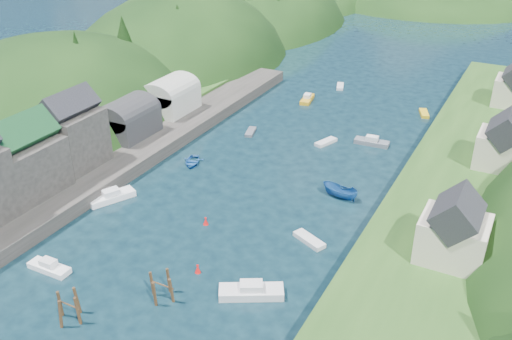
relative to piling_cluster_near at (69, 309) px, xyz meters
The scene contains 14 objects.
ground 52.90m from the piling_cluster_near, 84.67° to the left, with size 600.00×600.00×0.00m, color black.
hillside_left 87.89m from the piling_cluster_near, 117.30° to the left, with size 44.00×245.56×52.00m.
far_hills 177.18m from the piling_cluster_near, 88.01° to the left, with size 103.00×68.00×44.00m.
hill_trees 69.18m from the piling_cluster_near, 85.26° to the left, with size 90.45×149.14×12.81m.
quay_left 29.62m from the piling_cluster_near, 130.12° to the left, with size 12.00×110.00×2.00m, color #2D2B28.
terrace_left_grass 34.55m from the piling_cluster_near, 139.03° to the left, with size 12.00×110.00×2.50m, color #234719.
boat_sheds 46.85m from the piling_cluster_near, 116.85° to the left, with size 7.00×21.00×7.50m.
terrace_right 52.10m from the piling_cluster_near, 54.96° to the left, with size 16.00×120.00×2.40m, color #234719.
right_bank_cottages 60.85m from the piling_cluster_near, 57.16° to the left, with size 9.00×59.24×8.41m.
piling_cluster_near is the anchor object (origin of this frame).
piling_cluster_far 9.32m from the piling_cluster_near, 47.86° to the left, with size 2.98×2.80×3.60m.
channel_buoy_near 14.26m from the piling_cluster_near, 59.88° to the left, with size 0.70×0.70×1.10m.
channel_buoy_far 21.31m from the piling_cluster_near, 82.80° to the left, with size 0.70×0.70×1.10m.
moored_boats 21.87m from the piling_cluster_near, 86.04° to the left, with size 34.55×92.22×2.36m.
Camera 1 is at (31.86, -32.87, 39.69)m, focal length 40.00 mm.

